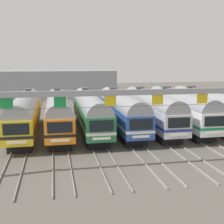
% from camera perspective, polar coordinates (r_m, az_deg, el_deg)
% --- Properties ---
extents(ground_plane, '(160.00, 160.00, 0.00)m').
position_cam_1_polar(ground_plane, '(38.41, 1.65, -3.49)').
color(ground_plane, '#5B564F').
extents(track_bed, '(24.50, 70.00, 0.15)m').
position_cam_1_polar(track_bed, '(54.81, -2.17, 0.55)').
color(track_bed, gray).
rests_on(track_bed, ground).
extents(commuter_train_yellow, '(2.88, 18.06, 5.05)m').
position_cam_1_polar(commuter_train_yellow, '(37.17, -15.91, -0.08)').
color(commuter_train_yellow, gold).
rests_on(commuter_train_yellow, ground).
extents(commuter_train_orange, '(2.88, 18.06, 5.05)m').
position_cam_1_polar(commuter_train_orange, '(37.02, -9.99, 0.11)').
color(commuter_train_orange, orange).
rests_on(commuter_train_orange, ground).
extents(commuter_train_green, '(2.88, 18.06, 5.05)m').
position_cam_1_polar(commuter_train_green, '(37.26, -4.09, 0.29)').
color(commuter_train_green, '#236B42').
rests_on(commuter_train_green, ground).
extents(commuter_train_blue, '(2.88, 18.06, 5.05)m').
position_cam_1_polar(commuter_train_blue, '(37.89, 1.67, 0.47)').
color(commuter_train_blue, '#284C9E').
rests_on(commuter_train_blue, ground).
extents(commuter_train_silver, '(2.88, 18.06, 5.05)m').
position_cam_1_polar(commuter_train_silver, '(38.88, 7.20, 0.63)').
color(commuter_train_silver, silver).
rests_on(commuter_train_silver, ground).
extents(commuter_train_white, '(2.88, 18.06, 5.05)m').
position_cam_1_polar(commuter_train_white, '(40.22, 12.40, 0.78)').
color(commuter_train_white, white).
rests_on(commuter_train_white, ground).
extents(commuter_train_stainless, '(2.88, 18.06, 5.05)m').
position_cam_1_polar(commuter_train_stainless, '(41.87, 17.23, 0.92)').
color(commuter_train_stainless, '#B2B5BA').
rests_on(commuter_train_stainless, ground).
extents(catenary_gantry, '(28.23, 0.44, 6.97)m').
position_cam_1_polar(catenary_gantry, '(24.62, 8.48, 1.78)').
color(catenary_gantry, gray).
rests_on(catenary_gantry, ground).
extents(maintenance_building, '(27.31, 10.00, 6.35)m').
position_cam_1_polar(maintenance_building, '(73.25, -10.45, 5.13)').
color(maintenance_building, gray).
rests_on(maintenance_building, ground).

